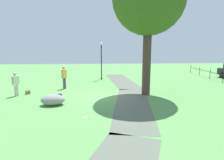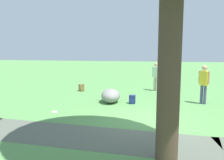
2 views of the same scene
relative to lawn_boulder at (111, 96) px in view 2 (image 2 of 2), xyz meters
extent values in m
plane|color=#57914C|center=(-1.73, 2.74, -0.31)|extent=(48.00, 48.00, 0.00)
cube|color=#575F51|center=(0.18, 4.67, -0.31)|extent=(8.21, 3.15, 0.01)
cylinder|color=#4A352B|center=(-2.16, 5.98, 2.08)|extent=(0.58, 0.58, 4.80)
ellipsoid|color=gray|center=(0.00, 0.00, 0.00)|extent=(0.99, 1.43, 0.63)
cylinder|color=beige|center=(-2.32, -2.98, 0.08)|extent=(0.13, 0.13, 0.79)
cylinder|color=beige|center=(-2.19, -3.08, 0.08)|extent=(0.13, 0.13, 0.79)
cube|color=silver|center=(-2.26, -3.03, 0.77)|extent=(0.43, 0.41, 0.59)
cylinder|color=tan|center=(-2.43, -2.89, 0.81)|extent=(0.08, 0.08, 0.53)
cylinder|color=tan|center=(-2.08, -3.16, 0.81)|extent=(0.08, 0.08, 0.53)
sphere|color=tan|center=(-2.26, -3.03, 1.21)|extent=(0.21, 0.21, 0.21)
cylinder|color=#4B4B73|center=(-4.39, -0.09, 0.13)|extent=(0.13, 0.13, 0.88)
cylinder|color=#4B4B73|center=(-4.25, -0.18, 0.13)|extent=(0.13, 0.13, 0.88)
cube|color=yellow|center=(-4.32, -0.14, 0.90)|extent=(0.43, 0.40, 0.66)
cylinder|color=tan|center=(-4.51, -0.02, 0.94)|extent=(0.08, 0.08, 0.59)
cylinder|color=tan|center=(-4.14, -0.25, 0.94)|extent=(0.08, 0.08, 0.59)
sphere|color=tan|center=(-4.32, -0.14, 1.38)|extent=(0.24, 0.24, 0.24)
cube|color=brown|center=(-2.71, -2.45, -0.19)|extent=(0.32, 0.30, 0.24)
torus|color=brown|center=(-2.71, -2.45, -0.01)|extent=(0.38, 0.38, 0.02)
cube|color=navy|center=(-1.04, 0.17, -0.11)|extent=(0.31, 0.24, 0.40)
cube|color=navy|center=(-1.02, 0.29, -0.19)|extent=(0.20, 0.09, 0.18)
cube|color=olive|center=(1.98, -2.47, -0.11)|extent=(0.34, 0.32, 0.40)
cube|color=olive|center=(1.91, -2.36, -0.19)|extent=(0.20, 0.16, 0.18)
cylinder|color=white|center=(2.11, 2.02, -0.30)|extent=(0.25, 0.25, 0.02)
camera|label=1|loc=(10.94, 2.83, 3.11)|focal=30.72mm
camera|label=2|loc=(-1.53, 12.82, 2.84)|focal=44.35mm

